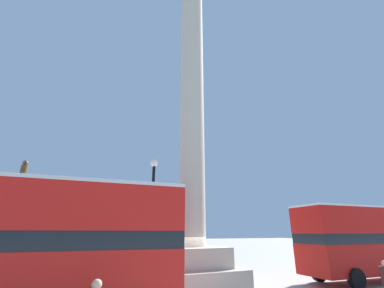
{
  "coord_description": "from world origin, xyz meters",
  "views": [
    {
      "loc": [
        -6.33,
        -13.42,
        2.72
      ],
      "look_at": [
        0.0,
        0.0,
        7.86
      ],
      "focal_mm": 24.0,
      "sensor_mm": 36.0,
      "label": 1
    }
  ],
  "objects_px": {
    "bus_b": "(377,239)",
    "equestrian_statue": "(6,250)",
    "monument_column": "(192,145)",
    "street_lamp": "(151,221)"
  },
  "relations": [
    {
      "from": "equestrian_statue",
      "to": "street_lamp",
      "type": "relative_size",
      "value": 1.07
    },
    {
      "from": "monument_column",
      "to": "equestrian_statue",
      "type": "relative_size",
      "value": 3.42
    },
    {
      "from": "monument_column",
      "to": "bus_b",
      "type": "height_order",
      "value": "monument_column"
    },
    {
      "from": "monument_column",
      "to": "street_lamp",
      "type": "relative_size",
      "value": 3.65
    },
    {
      "from": "bus_b",
      "to": "equestrian_statue",
      "type": "height_order",
      "value": "equestrian_statue"
    },
    {
      "from": "equestrian_statue",
      "to": "street_lamp",
      "type": "bearing_deg",
      "value": -43.79
    },
    {
      "from": "monument_column",
      "to": "street_lamp",
      "type": "bearing_deg",
      "value": -150.39
    },
    {
      "from": "monument_column",
      "to": "equestrian_statue",
      "type": "distance_m",
      "value": 11.12
    },
    {
      "from": "monument_column",
      "to": "bus_b",
      "type": "relative_size",
      "value": 2.0
    },
    {
      "from": "equestrian_statue",
      "to": "bus_b",
      "type": "bearing_deg",
      "value": -22.3
    }
  ]
}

